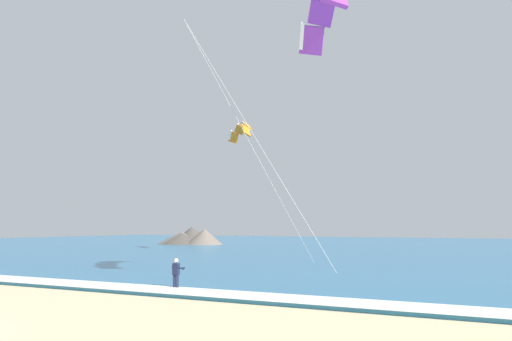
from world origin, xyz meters
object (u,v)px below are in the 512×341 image
surfboard (176,292)px  kite_distant (242,130)px  kitesurfer (176,273)px  kite_primary (324,6)px

surfboard → kite_distant: 37.81m
kitesurfer → surfboard: bearing=-91.1°
kite_primary → kite_distant: 34.76m
surfboard → kite_primary: kite_primary is taller
kitesurfer → kite_distant: bearing=113.6°
kitesurfer → kite_primary: bearing=30.3°
kitesurfer → kite_primary: kite_primary is taller
surfboard → kitesurfer: bearing=88.9°
kitesurfer → kite_distant: size_ratio=0.35×
kitesurfer → kite_distant: (-13.92, 31.90, 13.83)m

